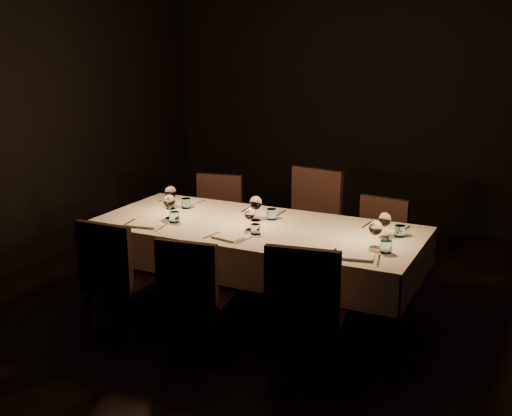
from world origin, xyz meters
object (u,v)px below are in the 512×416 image
at_px(chair_near_left, 115,275).
at_px(chair_far_center, 308,224).
at_px(dining_table, 256,235).
at_px(chair_far_right, 378,246).
at_px(chair_near_right, 306,309).
at_px(chair_far_left, 216,219).
at_px(chair_near_center, 193,293).

height_order(chair_near_left, chair_far_center, chair_far_center).
relative_size(dining_table, chair_far_right, 2.86).
bearing_deg(chair_near_right, chair_near_left, -8.24).
relative_size(dining_table, chair_near_right, 2.62).
distance_m(chair_near_right, chair_far_center, 1.75).
bearing_deg(chair_near_left, chair_near_right, 179.65).
bearing_deg(chair_far_right, chair_far_left, -173.40).
xyz_separation_m(chair_near_right, chair_far_right, (0.04, 1.52, -0.04)).
height_order(chair_near_right, chair_far_left, chair_near_right).
bearing_deg(chair_near_center, chair_near_left, -8.34).
distance_m(dining_table, chair_far_right, 1.07).
relative_size(chair_near_left, chair_far_center, 0.89).
bearing_deg(chair_far_left, chair_far_right, -12.06).
xyz_separation_m(chair_near_right, chair_far_left, (-1.53, 1.59, -0.02)).
relative_size(chair_far_left, chair_far_right, 1.04).
bearing_deg(chair_far_center, chair_far_right, 0.17).
xyz_separation_m(dining_table, chair_far_left, (-0.80, 0.79, -0.18)).
relative_size(dining_table, chair_near_left, 2.73).
distance_m(chair_far_center, chair_far_right, 0.67).
xyz_separation_m(chair_far_left, chair_far_right, (1.56, -0.06, -0.02)).
bearing_deg(chair_far_center, dining_table, -87.04).
bearing_deg(chair_far_left, chair_near_right, -55.83).
height_order(chair_near_left, chair_near_right, chair_near_right).
xyz_separation_m(chair_near_left, chair_far_right, (1.50, 1.53, -0.02)).
bearing_deg(chair_near_left, chair_near_center, 178.01).
xyz_separation_m(chair_near_left, chair_far_left, (-0.07, 1.59, -0.00)).
relative_size(chair_near_center, chair_far_left, 0.97).
height_order(chair_far_center, chair_far_right, chair_far_center).
xyz_separation_m(chair_far_left, chair_far_center, (0.91, 0.05, 0.06)).
height_order(dining_table, chair_near_left, chair_near_left).
bearing_deg(chair_far_left, chair_near_center, -75.38).
bearing_deg(dining_table, chair_near_center, -94.87).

